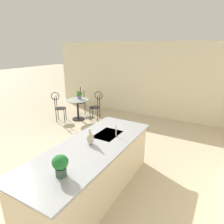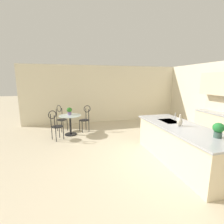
% 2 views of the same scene
% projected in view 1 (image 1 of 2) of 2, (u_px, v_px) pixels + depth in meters
% --- Properties ---
extents(ground_plane, '(40.00, 40.00, 0.00)m').
position_uv_depth(ground_plane, '(69.00, 169.00, 4.27)').
color(ground_plane, beige).
extents(wall_left_window, '(0.12, 7.80, 2.70)m').
position_uv_depth(wall_left_window, '(144.00, 80.00, 7.35)').
color(wall_left_window, beige).
rests_on(wall_left_window, ground).
extents(kitchen_island, '(2.80, 1.06, 0.92)m').
position_uv_depth(kitchen_island, '(92.00, 169.00, 3.48)').
color(kitchen_island, beige).
rests_on(kitchen_island, ground).
extents(bistro_table, '(0.80, 0.80, 0.74)m').
position_uv_depth(bistro_table, '(78.00, 108.00, 7.05)').
color(bistro_table, black).
rests_on(bistro_table, ground).
extents(chair_near_window, '(0.48, 0.52, 1.04)m').
position_uv_depth(chair_near_window, '(96.00, 104.00, 7.00)').
color(chair_near_window, black).
rests_on(chair_near_window, ground).
extents(chair_by_island, '(0.52, 0.52, 1.04)m').
position_uv_depth(chair_by_island, '(59.00, 105.00, 6.88)').
color(chair_by_island, black).
rests_on(chair_by_island, ground).
extents(chair_toward_desk, '(0.53, 0.53, 1.04)m').
position_uv_depth(chair_toward_desk, '(81.00, 99.00, 7.71)').
color(chair_toward_desk, black).
rests_on(chair_toward_desk, ground).
extents(sink_faucet, '(0.02, 0.02, 0.22)m').
position_uv_depth(sink_faucet, '(116.00, 131.00, 3.66)').
color(sink_faucet, '#B2B5BA').
rests_on(sink_faucet, kitchen_island).
extents(potted_plant_on_table, '(0.20, 0.20, 0.28)m').
position_uv_depth(potted_plant_on_table, '(79.00, 94.00, 7.03)').
color(potted_plant_on_table, '#7A669E').
rests_on(potted_plant_on_table, bistro_table).
extents(potted_plant_counter_far, '(0.21, 0.21, 0.30)m').
position_uv_depth(potted_plant_counter_far, '(60.00, 164.00, 2.51)').
color(potted_plant_counter_far, '#385147').
rests_on(potted_plant_counter_far, kitchen_island).
extents(vase_on_counter, '(0.13, 0.13, 0.29)m').
position_uv_depth(vase_on_counter, '(90.00, 138.00, 3.36)').
color(vase_on_counter, '#BCB29E').
rests_on(vase_on_counter, kitchen_island).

